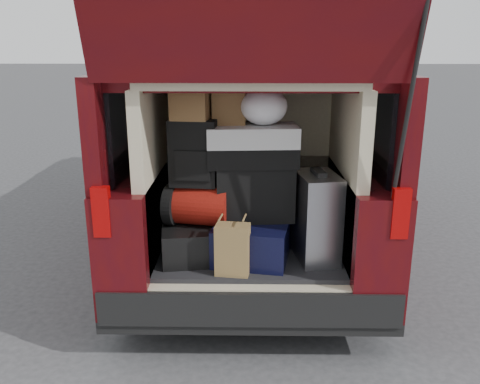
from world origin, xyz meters
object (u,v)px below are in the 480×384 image
Objects in this scene: backpack at (194,153)px; kraft_bag at (233,249)px; silver_roller at (316,217)px; twotone_duffel at (252,146)px; navy_hardshell at (254,238)px; black_hardshell at (193,237)px; red_duffel at (198,205)px; black_soft_case at (254,191)px.

kraft_bag is at bearing -42.91° from backpack.
twotone_duffel reaches higher than silver_roller.
backpack is (-0.39, 0.01, 0.59)m from navy_hardshell.
kraft_bag reaches higher than black_hardshell.
twotone_duffel is (0.41, 0.02, 0.64)m from black_hardshell.
kraft_bag is 0.55× the size of twotone_duffel.
black_hardshell is at bearing -173.77° from navy_hardshell.
silver_roller is 1.40× the size of red_duffel.
navy_hardshell is at bearing -78.67° from twotone_duffel.
red_duffel is 0.96× the size of backpack.
navy_hardshell is 0.99× the size of silver_roller.
navy_hardshell is 0.32m from kraft_bag.
twotone_duffel is at bearing 19.79° from red_duffel.
kraft_bag is (0.28, -0.32, 0.05)m from black_hardshell.
backpack reaches higher than black_hardshell.
red_duffel is (-0.37, -0.00, 0.24)m from navy_hardshell.
kraft_bag reaches higher than navy_hardshell.
black_hardshell is 0.98× the size of navy_hardshell.
kraft_bag is 0.63× the size of black_soft_case.
twotone_duffel reaches higher than red_duffel.
twotone_duffel is at bearing 12.17° from backpack.
kraft_bag is at bearing -113.41° from twotone_duffel.
kraft_bag is 0.75× the size of backpack.
silver_roller is 0.99× the size of twotone_duffel.
black_soft_case is (0.38, 0.06, 0.08)m from red_duffel.
navy_hardshell is 1.40× the size of red_duffel.
black_hardshell is 0.76m from twotone_duffel.
backpack is (-0.81, 0.05, 0.42)m from silver_roller.
black_hardshell is at bearing 139.31° from kraft_bag.
backpack is (-0.40, -0.05, 0.28)m from black_soft_case.
twotone_duffel is (-0.43, 0.09, 0.46)m from silver_roller.
red_duffel is (-0.24, 0.29, 0.20)m from kraft_bag.
black_soft_case is at bearing 96.78° from navy_hardshell.
navy_hardshell is at bearing 72.47° from kraft_bag.
backpack is (-0.26, 0.29, 0.55)m from kraft_bag.
kraft_bag is 0.69m from twotone_duffel.
black_hardshell is at bearing 158.26° from red_duffel.
backpack is at bearing 172.71° from red_duffel.
backpack is 0.73× the size of twotone_duffel.
silver_roller is at bearing -13.47° from black_hardshell.
black_soft_case reaches higher than kraft_bag.
black_hardshell is 0.97× the size of silver_roller.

